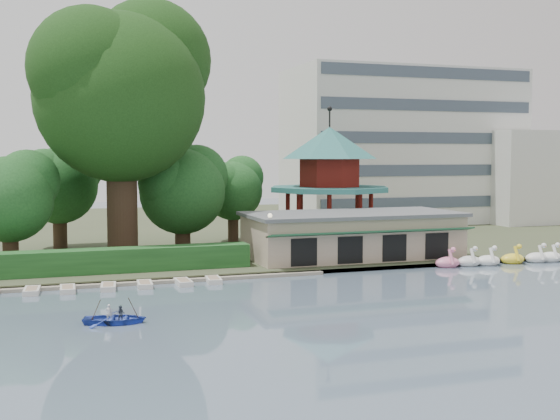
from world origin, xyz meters
name	(u,v)px	position (x,y,z in m)	size (l,w,h in m)	color
ground_plane	(353,330)	(0.00, 0.00, 0.00)	(220.00, 220.00, 0.00)	slate
shore	(176,229)	(0.00, 52.00, 0.20)	(220.00, 70.00, 0.40)	#424930
embankment	(258,275)	(0.00, 17.30, 0.15)	(220.00, 0.60, 0.30)	gray
dock	(97,284)	(-12.00, 17.20, 0.12)	(34.00, 1.60, 0.24)	gray
boathouse	(352,234)	(10.00, 21.97, 2.37)	(18.60, 9.39, 3.90)	tan
pavilion	(329,173)	(12.00, 32.00, 7.48)	(12.40, 12.40, 13.50)	tan
office_building	(424,152)	(32.67, 49.00, 9.73)	(38.00, 18.00, 20.00)	silver
hedge	(51,263)	(-15.00, 20.50, 1.30)	(30.00, 2.00, 1.80)	#235824
lamp_post	(270,230)	(1.50, 19.00, 3.34)	(0.36, 0.36, 4.28)	black
big_tree	(122,84)	(-8.80, 28.23, 15.29)	(15.91, 14.83, 22.72)	#3A281C
small_trees	(94,189)	(-11.11, 31.82, 6.22)	(39.23, 17.23, 10.24)	#3A281C
swan_boats	(523,258)	(23.57, 16.50, 0.40)	(16.78, 2.05, 1.92)	pink
moored_rowboats	(49,290)	(-15.24, 15.79, 0.18)	(24.59, 2.76, 0.36)	silver
rowboat_with_passengers	(115,314)	(-11.84, 5.47, 0.50)	(5.51, 4.51, 2.01)	#324DB6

